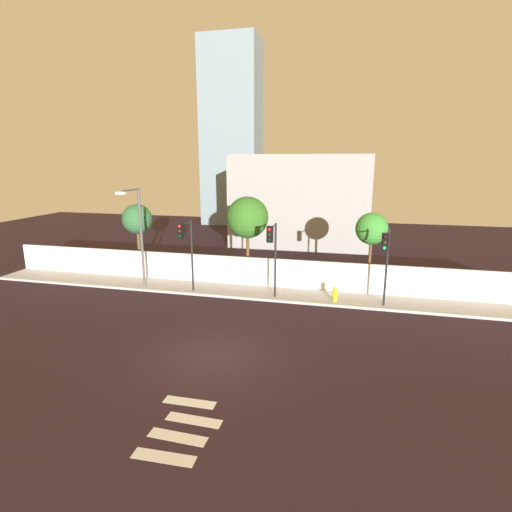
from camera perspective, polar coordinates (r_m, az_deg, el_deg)
The scene contains 14 objects.
ground_plane at distance 17.13m, azimuth -6.20°, elevation -14.11°, with size 80.00×80.00×0.00m, color black.
sidewalk at distance 24.36m, azimuth 0.31°, elevation -5.30°, with size 36.00×2.40×0.15m, color #ADADAD.
perimeter_wall at distance 25.27m, azimuth 0.98°, elevation -2.29°, with size 36.00×0.18×1.80m, color white.
crosswalk_marking at distance 13.37m, azimuth -10.57°, elevation -23.02°, with size 2.31×3.03×0.01m.
traffic_light_left at distance 21.64m, azimuth 18.10°, elevation 0.45°, with size 0.52×1.56×4.26m.
traffic_light_center at distance 23.65m, azimuth -10.03°, elevation 2.07°, with size 0.45×1.27×4.33m.
traffic_light_right at distance 22.07m, azimuth 2.36°, elevation 1.52°, with size 0.36×1.36×4.36m.
street_lamp_curbside at distance 25.43m, azimuth -16.52°, elevation 3.75°, with size 0.61×2.16×6.16m.
fire_hydrant at distance 23.01m, azimuth 11.23°, elevation -5.31°, with size 0.44×0.26×0.86m.
roadside_tree_leftmost at distance 29.33m, azimuth -16.67°, elevation 5.02°, with size 2.10×2.10×4.98m.
roadside_tree_midleft at distance 26.19m, azimuth -1.22°, elevation 5.51°, with size 2.74×2.74×5.68m.
roadside_tree_midright at distance 25.43m, azimuth 16.25°, elevation 3.72°, with size 1.97×1.97×4.86m.
low_building_distant at distance 38.22m, azimuth 6.43°, elevation 7.88°, with size 12.73×6.00×8.50m, color gray.
tower_on_skyline at distance 52.10m, azimuth -3.50°, elevation 17.01°, with size 6.99×5.00×22.34m, color gray.
Camera 1 is at (5.29, -14.25, 7.90)m, focal length 27.90 mm.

